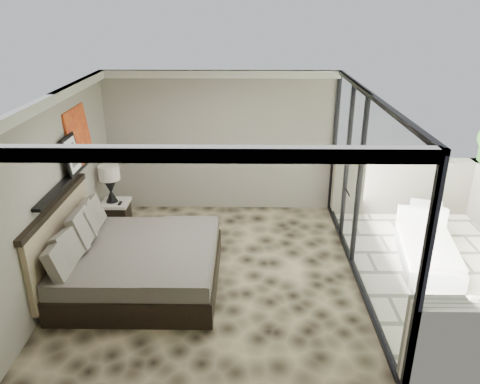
{
  "coord_description": "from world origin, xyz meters",
  "views": [
    {
      "loc": [
        0.51,
        -6.41,
        3.99
      ],
      "look_at": [
        0.42,
        0.4,
        1.2
      ],
      "focal_mm": 35.0,
      "sensor_mm": 36.0,
      "label": 1
    }
  ],
  "objects_px": {
    "ottoman": "(424,219)",
    "lounger": "(427,250)",
    "nightstand": "(117,215)",
    "table_lamp": "(110,179)",
    "bed": "(134,262)"
  },
  "relations": [
    {
      "from": "bed",
      "to": "table_lamp",
      "type": "bearing_deg",
      "value": 113.25
    },
    {
      "from": "nightstand",
      "to": "bed",
      "type": "bearing_deg",
      "value": -68.37
    },
    {
      "from": "ottoman",
      "to": "table_lamp",
      "type": "bearing_deg",
      "value": 178.25
    },
    {
      "from": "table_lamp",
      "to": "ottoman",
      "type": "distance_m",
      "value": 5.82
    },
    {
      "from": "bed",
      "to": "lounger",
      "type": "xyz_separation_m",
      "value": [
        4.65,
        0.72,
        -0.17
      ]
    },
    {
      "from": "nightstand",
      "to": "lounger",
      "type": "bearing_deg",
      "value": -12.71
    },
    {
      "from": "ottoman",
      "to": "lounger",
      "type": "relative_size",
      "value": 0.31
    },
    {
      "from": "bed",
      "to": "table_lamp",
      "type": "relative_size",
      "value": 3.29
    },
    {
      "from": "ottoman",
      "to": "lounger",
      "type": "height_order",
      "value": "lounger"
    },
    {
      "from": "table_lamp",
      "to": "lounger",
      "type": "relative_size",
      "value": 0.4
    },
    {
      "from": "table_lamp",
      "to": "ottoman",
      "type": "xyz_separation_m",
      "value": [
        5.78,
        -0.18,
        -0.69
      ]
    },
    {
      "from": "bed",
      "to": "lounger",
      "type": "distance_m",
      "value": 4.71
    },
    {
      "from": "lounger",
      "to": "ottoman",
      "type": "bearing_deg",
      "value": 83.26
    },
    {
      "from": "table_lamp",
      "to": "lounger",
      "type": "height_order",
      "value": "table_lamp"
    },
    {
      "from": "nightstand",
      "to": "lounger",
      "type": "xyz_separation_m",
      "value": [
        5.42,
        -1.2,
        -0.05
      ]
    }
  ]
}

